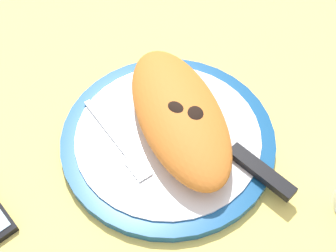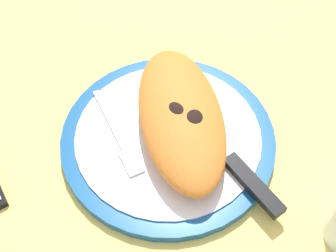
{
  "view_description": "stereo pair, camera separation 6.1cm",
  "coord_description": "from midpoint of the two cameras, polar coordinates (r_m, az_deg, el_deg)",
  "views": [
    {
      "loc": [
        32.38,
        -15.27,
        52.92
      ],
      "look_at": [
        0.0,
        0.0,
        3.81
      ],
      "focal_mm": 47.72,
      "sensor_mm": 36.0,
      "label": 1
    },
    {
      "loc": [
        34.49,
        -9.58,
        52.92
      ],
      "look_at": [
        0.0,
        0.0,
        3.81
      ],
      "focal_mm": 47.72,
      "sensor_mm": 36.0,
      "label": 2
    }
  ],
  "objects": [
    {
      "name": "plate",
      "position": [
        0.63,
        2.75,
        -1.76
      ],
      "size": [
        30.19,
        30.19,
        1.81
      ],
      "color": "navy",
      "rests_on": "ground_plane"
    },
    {
      "name": "calzone",
      "position": [
        0.61,
        4.52,
        1.1
      ],
      "size": [
        26.08,
        13.84,
        5.69
      ],
      "color": "orange",
      "rests_on": "plate"
    },
    {
      "name": "knife",
      "position": [
        0.6,
        11.93,
        -5.67
      ],
      "size": [
        21.88,
        9.29,
        1.2
      ],
      "color": "silver",
      "rests_on": "plate"
    },
    {
      "name": "ground_plane",
      "position": [
        0.65,
        2.67,
        -2.94
      ],
      "size": [
        150.0,
        150.0,
        3.0
      ],
      "primitive_type": "cube",
      "color": "#EACC60"
    },
    {
      "name": "fork",
      "position": [
        0.62,
        -3.42,
        -1.8
      ],
      "size": [
        15.81,
        4.3,
        0.4
      ],
      "color": "silver",
      "rests_on": "plate"
    }
  ]
}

